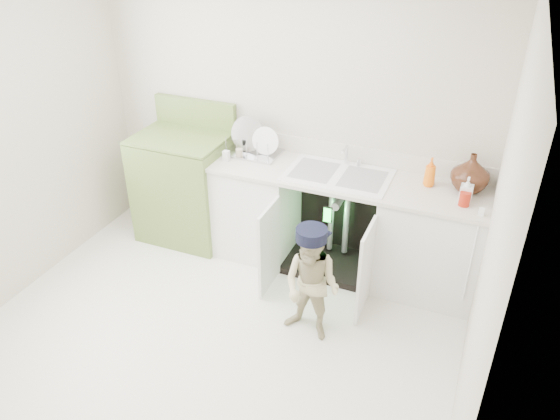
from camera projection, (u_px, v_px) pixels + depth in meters
name	position (u px, v px, depth m)	size (l,w,h in m)	color
ground	(215.00, 335.00, 4.12)	(3.50, 3.50, 0.00)	beige
room_shell	(203.00, 189.00, 3.49)	(6.00, 5.50, 1.26)	beige
counter_run	(338.00, 220.00, 4.65)	(2.44, 1.02, 1.20)	white
avocado_stove	(185.00, 185.00, 5.10)	(0.82, 0.65, 1.27)	olive
repair_worker	(312.00, 284.00, 3.91)	(0.49, 0.77, 0.92)	tan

